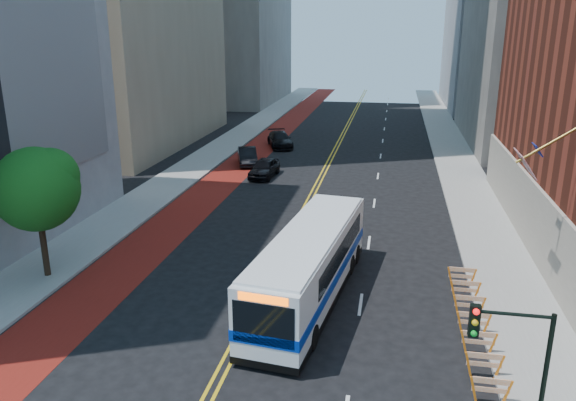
# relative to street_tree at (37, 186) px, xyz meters

# --- Properties ---
(ground) EXTENTS (160.00, 160.00, 0.00)m
(ground) POSITION_rel_street_tree_xyz_m (11.24, -6.04, -4.91)
(ground) COLOR black
(ground) RESTS_ON ground
(sidewalk_left) EXTENTS (4.00, 140.00, 0.15)m
(sidewalk_left) POSITION_rel_street_tree_xyz_m (-0.76, 23.96, -4.84)
(sidewalk_left) COLOR gray
(sidewalk_left) RESTS_ON ground
(sidewalk_right) EXTENTS (4.00, 140.00, 0.15)m
(sidewalk_right) POSITION_rel_street_tree_xyz_m (23.24, 23.96, -4.84)
(sidewalk_right) COLOR gray
(sidewalk_right) RESTS_ON ground
(bus_lane_paint) EXTENTS (3.60, 140.00, 0.01)m
(bus_lane_paint) POSITION_rel_street_tree_xyz_m (3.14, 23.96, -4.91)
(bus_lane_paint) COLOR maroon
(bus_lane_paint) RESTS_ON ground
(center_line_inner) EXTENTS (0.14, 140.00, 0.01)m
(center_line_inner) POSITION_rel_street_tree_xyz_m (11.06, 23.96, -4.91)
(center_line_inner) COLOR gold
(center_line_inner) RESTS_ON ground
(center_line_outer) EXTENTS (0.14, 140.00, 0.01)m
(center_line_outer) POSITION_rel_street_tree_xyz_m (11.42, 23.96, -4.91)
(center_line_outer) COLOR gold
(center_line_outer) RESTS_ON ground
(lane_dashes) EXTENTS (0.14, 98.20, 0.01)m
(lane_dashes) POSITION_rel_street_tree_xyz_m (16.04, 31.96, -4.90)
(lane_dashes) COLOR silver
(lane_dashes) RESTS_ON ground
(construction_barriers) EXTENTS (1.42, 10.91, 1.00)m
(construction_barriers) POSITION_rel_street_tree_xyz_m (20.84, -2.62, -4.24)
(construction_barriers) COLOR orange
(construction_barriers) RESTS_ON ground
(street_tree) EXTENTS (4.20, 4.20, 6.70)m
(street_tree) POSITION_rel_street_tree_xyz_m (0.00, 0.00, 0.00)
(street_tree) COLOR black
(street_tree) RESTS_ON sidewalk_left
(traffic_signal) EXTENTS (2.21, 0.34, 5.07)m
(traffic_signal) POSITION_rel_street_tree_xyz_m (20.66, -9.55, -1.19)
(traffic_signal) COLOR black
(traffic_signal) RESTS_ON sidewalk_right
(transit_bus) EXTENTS (4.26, 12.81, 3.45)m
(transit_bus) POSITION_rel_street_tree_xyz_m (13.62, 0.07, -3.11)
(transit_bus) COLOR silver
(transit_bus) RESTS_ON ground
(car_a) EXTENTS (2.21, 4.81, 1.60)m
(car_a) POSITION_rel_street_tree_xyz_m (6.39, 21.89, -4.11)
(car_a) COLOR black
(car_a) RESTS_ON ground
(car_b) EXTENTS (3.04, 4.99, 1.55)m
(car_b) POSITION_rel_street_tree_xyz_m (3.78, 26.13, -4.13)
(car_b) COLOR black
(car_b) RESTS_ON ground
(car_c) EXTENTS (4.01, 5.93, 1.60)m
(car_c) POSITION_rel_street_tree_xyz_m (5.21, 34.54, -4.11)
(car_c) COLOR black
(car_c) RESTS_ON ground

